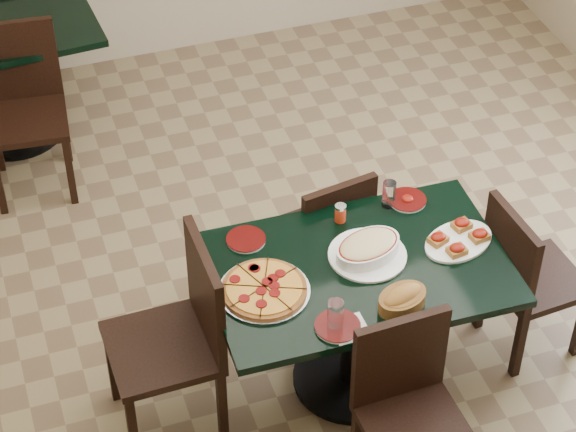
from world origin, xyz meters
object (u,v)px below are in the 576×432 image
object	(u,v)px
back_table	(1,58)
back_chair_near	(23,99)
pepperoni_pizza	(264,289)
lasagna_casserole	(368,248)
chair_right	(525,273)
bread_basket	(402,299)
bruschetta_platter	(459,239)
chair_near	(408,402)
chair_left	(182,330)
main_table	(356,296)
chair_far	(328,233)

from	to	relation	value
back_table	back_chair_near	world-z (taller)	back_chair_near
pepperoni_pizza	back_chair_near	bearing A→B (deg)	110.11
lasagna_casserole	back_chair_near	bearing A→B (deg)	105.93
chair_right	bread_basket	bearing A→B (deg)	103.65
pepperoni_pizza	lasagna_casserole	xyz separation A→B (m)	(0.50, 0.07, 0.03)
back_table	chair_right	distance (m)	3.26
bread_basket	bruschetta_platter	xyz separation A→B (m)	(0.39, 0.28, -0.02)
chair_near	chair_left	size ratio (longest dim) A/B	0.89
lasagna_casserole	bruschetta_platter	distance (m)	0.42
bread_basket	chair_near	bearing A→B (deg)	-123.48
chair_near	back_chair_near	distance (m)	2.85
chair_right	chair_left	bearing A→B (deg)	82.38
chair_near	bread_basket	world-z (taller)	chair_near
chair_near	chair_right	distance (m)	0.98
chair_left	back_table	bearing A→B (deg)	-170.64
back_chair_near	bread_basket	distance (m)	2.63
chair_left	bruschetta_platter	bearing A→B (deg)	86.26
chair_right	lasagna_casserole	world-z (taller)	chair_right
back_table	main_table	bearing A→B (deg)	-67.24
chair_left	back_chair_near	size ratio (longest dim) A/B	1.03
pepperoni_pizza	bread_basket	bearing A→B (deg)	-26.15
chair_far	bruschetta_platter	size ratio (longest dim) A/B	2.07
back_table	chair_far	distance (m)	2.34
lasagna_casserole	bread_basket	bearing A→B (deg)	-101.73
lasagna_casserole	bruschetta_platter	size ratio (longest dim) A/B	0.89
chair_far	back_chair_near	bearing A→B (deg)	-59.09
pepperoni_pizza	lasagna_casserole	distance (m)	0.50
main_table	pepperoni_pizza	bearing A→B (deg)	-175.57
chair_far	lasagna_casserole	xyz separation A→B (m)	(-0.01, -0.50, 0.34)
pepperoni_pizza	bruschetta_platter	world-z (taller)	bruschetta_platter
chair_near	back_chair_near	bearing A→B (deg)	112.47
back_table	chair_far	world-z (taller)	chair_far
main_table	lasagna_casserole	size ratio (longest dim) A/B	3.71
back_chair_near	bruschetta_platter	distance (m)	2.62
back_chair_near	lasagna_casserole	bearing A→B (deg)	-52.03
main_table	bread_basket	distance (m)	0.37
bread_basket	bruschetta_platter	world-z (taller)	bread_basket
chair_far	bruschetta_platter	xyz separation A→B (m)	(0.41, -0.54, 0.31)
back_table	chair_right	xyz separation A→B (m)	(2.07, -2.52, -0.04)
chair_right	bruschetta_platter	bearing A→B (deg)	79.98
chair_near	back_chair_near	world-z (taller)	back_chair_near
back_chair_near	bruschetta_platter	size ratio (longest dim) A/B	2.41
back_table	bread_basket	world-z (taller)	bread_basket
chair_right	chair_left	distance (m)	1.62
bread_basket	bruschetta_platter	distance (m)	0.48
back_chair_near	main_table	bearing A→B (deg)	-53.93
back_table	lasagna_casserole	size ratio (longest dim) A/B	3.25
back_table	bread_basket	size ratio (longest dim) A/B	4.41
chair_far	back_chair_near	distance (m)	1.93
chair_far	chair_left	xyz separation A→B (m)	(-0.85, -0.49, 0.10)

